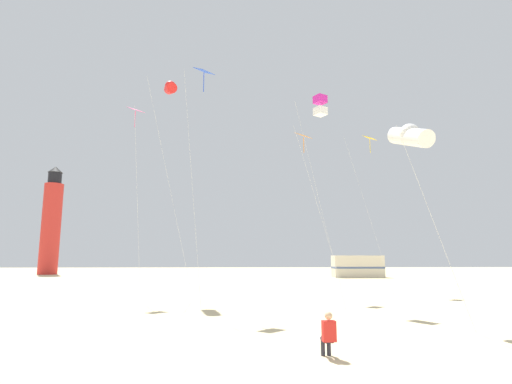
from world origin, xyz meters
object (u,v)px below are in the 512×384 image
Objects in this scene: kite_diamond_blue at (203,82)px; kite_diamond_gold at (370,145)px; kite_flyer_standing at (328,333)px; kite_tube_scarlet at (170,88)px; kite_diamond_orange at (305,142)px; kite_box_magenta at (320,106)px; kite_diamond_rainbow at (136,118)px; kite_tube_white at (410,136)px; rv_van_cream at (358,267)px; lighthouse_distant at (51,223)px.

kite_diamond_gold is at bearing 37.09° from kite_diamond_blue.
kite_tube_scarlet is (-6.96, 15.60, 13.36)m from kite_flyer_standing.
kite_box_magenta is at bearing -88.50° from kite_diamond_orange.
kite_box_magenta is (6.59, 0.86, -0.92)m from kite_diamond_blue.
kite_diamond_rainbow is (-2.05, -0.77, -2.46)m from kite_tube_scarlet.
kite_box_magenta is (-5.62, -8.37, -0.17)m from kite_diamond_gold.
kite_box_magenta is at bearing 107.86° from kite_tube_white.
kite_tube_scarlet is at bearing -166.04° from kite_diamond_gold.
kite_tube_scarlet is 3.29m from kite_diamond_rainbow.
kite_tube_scarlet reaches higher than rv_van_cream.
kite_diamond_orange is 1.70× the size of rv_van_cream.
kite_flyer_standing is 23.43m from kite_diamond_gold.
kite_tube_scarlet is 15.61m from kite_diamond_gold.
kite_box_magenta is 54.06m from lighthouse_distant.
kite_diamond_gold is 1.03× the size of kite_box_magenta.
kite_tube_scarlet is 1.22× the size of kite_diamond_gold.
kite_tube_scarlet is at bearing 116.01° from kite_diamond_blue.
rv_van_cream is at bearing 60.92° from kite_diamond_blue.
kite_diamond_blue reaches higher than kite_tube_white.
kite_diamond_rainbow is 44.52m from lighthouse_distant.
kite_diamond_blue is (-8.71, 5.72, 4.69)m from kite_tube_white.
kite_tube_white is 0.67× the size of kite_diamond_gold.
kite_diamond_blue is at bearing 146.73° from kite_tube_white.
kite_diamond_blue reaches higher than kite_diamond_rainbow.
kite_diamond_blue is at bearing -63.99° from kite_tube_scarlet.
kite_diamond_blue is 1.10× the size of kite_box_magenta.
kite_diamond_rainbow is (-9.01, 14.82, 10.90)m from kite_flyer_standing.
kite_tube_white is 0.62× the size of kite_diamond_blue.
kite_diamond_blue is 6.74m from kite_diamond_rainbow.
kite_diamond_rainbow is at bearing -165.20° from kite_diamond_gold.
kite_box_magenta reaches higher than kite_tube_white.
kite_tube_white is 0.69× the size of kite_box_magenta.
kite_diamond_gold is (16.97, 4.48, -0.28)m from kite_diamond_rainbow.
lighthouse_distant is at bearing 138.93° from kite_diamond_gold.
kite_diamond_orange is at bearing -48.61° from lighthouse_distant.
kite_diamond_gold is (14.92, 3.71, -2.73)m from kite_tube_scarlet.
rv_van_cream is at bearing -110.88° from kite_flyer_standing.
kite_diamond_gold is 0.72× the size of lighthouse_distant.
kite_flyer_standing is at bearing -59.76° from lighthouse_distant.
kite_tube_scarlet is at bearing 135.42° from kite_tube_white.
kite_flyer_standing is 9.13m from kite_tube_white.
kite_diamond_blue reaches higher than kite_box_magenta.
kite_box_magenta is at bearing -18.93° from kite_diamond_rainbow.
rv_van_cream is (8.91, 37.41, -5.91)m from kite_tube_white.
lighthouse_distant is at bearing 165.46° from rv_van_cream.
kite_diamond_gold is at bearing 76.82° from kite_tube_white.
kite_diamond_orange is 0.89× the size of kite_diamond_rainbow.
kite_flyer_standing is 0.10× the size of kite_diamond_gold.
lighthouse_distant reaches higher than kite_tube_white.
kite_flyer_standing is at bearing -98.08° from kite_diamond_orange.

